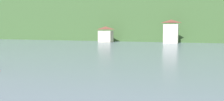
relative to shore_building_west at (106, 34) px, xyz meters
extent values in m
cube|color=#38562D|center=(23.73, 39.12, 7.43)|extent=(352.00, 65.51, 20.53)
ellipsoid|color=#2D4C28|center=(-1.85, 55.49, 4.35)|extent=(246.40, 45.85, 50.97)
cube|color=#BCB29E|center=(0.00, 0.00, -0.73)|extent=(4.99, 3.27, 4.20)
pyramid|color=brown|center=(0.00, 0.00, 2.43)|extent=(5.24, 3.44, 1.15)
cube|color=beige|center=(23.73, -0.08, 0.39)|extent=(4.74, 3.11, 6.44)
pyramid|color=brown|center=(23.73, -0.08, 4.62)|extent=(4.98, 3.27, 1.09)
camera|label=1|loc=(32.29, -80.20, 1.84)|focal=37.07mm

